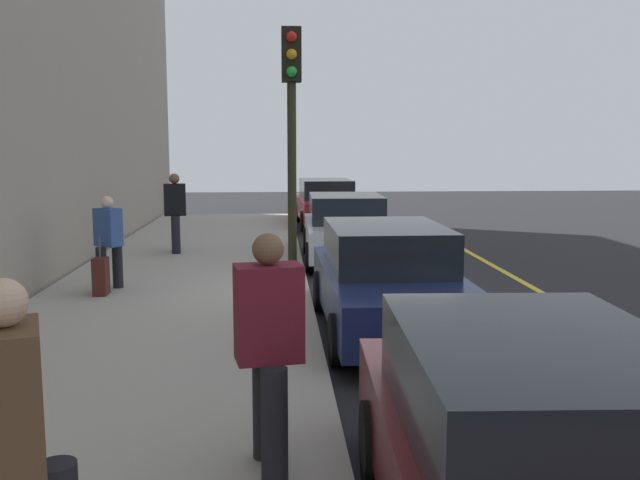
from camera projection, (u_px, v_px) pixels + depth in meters
The scene contains 13 objects.
ground_plane at pixel (371, 305), 11.60m from camera, with size 56.00×56.00×0.00m, color black.
sidewalk at pixel (171, 303), 11.38m from camera, with size 28.00×4.60×0.15m, color #A39E93.
lane_stripe_centre at pixel (558, 302), 11.81m from camera, with size 28.00×0.14×0.01m, color gold.
parked_car_red at pixel (326, 203), 22.81m from camera, with size 4.84×2.01×1.51m.
parked_car_silver at pixel (346, 229), 15.77m from camera, with size 4.19×1.97×1.51m.
parked_car_navy at pixel (388, 279), 9.83m from camera, with size 4.57×1.93×1.51m.
parked_car_maroon at pixel (542, 466), 4.12m from camera, with size 4.64×2.02×1.51m.
pedestrian_black_coat at pixel (175, 210), 16.15m from camera, with size 0.60×0.54×1.84m.
pedestrian_brown_coat at pixel (12, 448), 3.48m from camera, with size 0.58×0.59×1.85m.
pedestrian_blue_coat at pixel (109, 240), 11.98m from camera, with size 0.48×0.52×1.63m.
pedestrian_burgundy_coat at pixel (269, 345), 5.28m from camera, with size 0.60×0.55×1.84m.
traffic_light_pole at pixel (292, 126), 9.27m from camera, with size 0.35×0.26×4.02m.
rolling_suitcase at pixel (101, 276), 11.61m from camera, with size 0.34×0.22×0.99m.
Camera 1 is at (11.27, -1.57, 2.64)m, focal length 39.09 mm.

